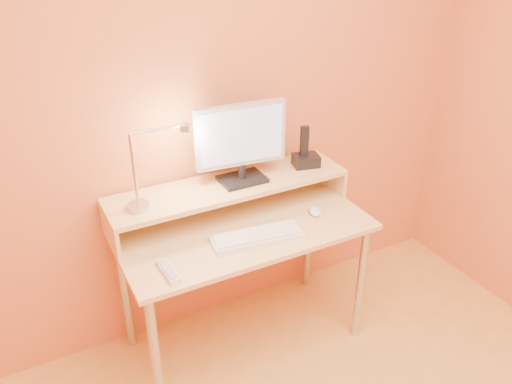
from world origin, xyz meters
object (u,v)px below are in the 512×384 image
monitor_panel (241,135)px  mouse (315,211)px  keyboard (257,237)px  phone_dock (306,160)px  lamp_base (138,206)px  remote_control (168,271)px

monitor_panel → mouse: monitor_panel is taller
mouse → keyboard: bearing=-150.6°
phone_dock → mouse: 0.28m
monitor_panel → keyboard: 0.49m
lamp_base → mouse: lamp_base is taller
keyboard → remote_control: 0.45m
monitor_panel → keyboard: monitor_panel is taller
keyboard → remote_control: size_ratio=2.43×
monitor_panel → lamp_base: 0.58m
phone_dock → mouse: size_ratio=1.33×
monitor_panel → remote_control: 0.72m
mouse → remote_control: mouse is taller
phone_dock → remote_control: phone_dock is taller
monitor_panel → mouse: bearing=-31.2°
monitor_panel → mouse: 0.53m
phone_dock → remote_control: (-0.88, -0.33, -0.18)m
monitor_panel → keyboard: bearing=-96.6°
monitor_panel → keyboard: (-0.06, -0.29, -0.39)m
lamp_base → keyboard: (0.47, -0.25, -0.16)m
remote_control → keyboard: bearing=3.4°
phone_dock → keyboard: phone_dock is taller
lamp_base → phone_dock: size_ratio=0.77×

